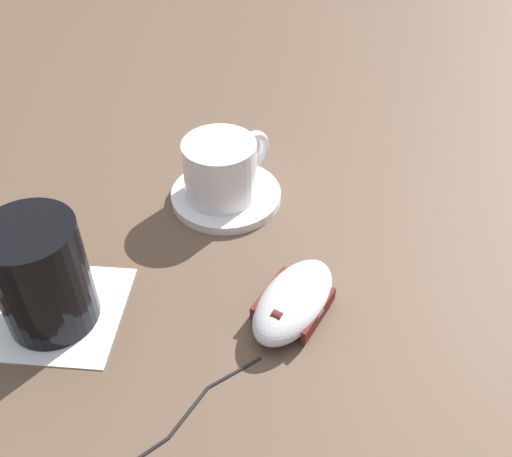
{
  "coord_description": "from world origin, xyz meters",
  "views": [
    {
      "loc": [
        -0.08,
        0.4,
        0.42
      ],
      "look_at": [
        -0.09,
        -0.03,
        0.03
      ],
      "focal_mm": 40.0,
      "sensor_mm": 36.0,
      "label": 1
    }
  ],
  "objects": [
    {
      "name": "drinking_glass",
      "position": [
        0.1,
        0.05,
        0.06
      ],
      "size": [
        0.08,
        0.08,
        0.11
      ],
      "primitive_type": "cylinder",
      "color": "black",
      "rests_on": "napkin_under_glass"
    },
    {
      "name": "coffee_cup",
      "position": [
        -0.05,
        -0.11,
        0.04
      ],
      "size": [
        0.1,
        0.09,
        0.07
      ],
      "color": "white",
      "rests_on": "saucer"
    },
    {
      "name": "computer_mouse",
      "position": [
        -0.12,
        0.06,
        0.02
      ],
      "size": [
        0.11,
        0.13,
        0.03
      ],
      "color": "silver",
      "rests_on": "ground"
    },
    {
      "name": "napkin_under_glass",
      "position": [
        0.1,
        0.05,
        0.0
      ],
      "size": [
        0.13,
        0.13,
        0.0
      ],
      "primitive_type": "cube",
      "rotation": [
        0.0,
        0.0,
        -0.12
      ],
      "color": "white",
      "rests_on": "ground"
    },
    {
      "name": "ground_plane",
      "position": [
        0.0,
        0.0,
        0.0
      ],
      "size": [
        3.0,
        3.0,
        0.0
      ],
      "primitive_type": "plane",
      "color": "brown"
    },
    {
      "name": "saucer",
      "position": [
        -0.06,
        -0.11,
        0.01
      ],
      "size": [
        0.13,
        0.13,
        0.01
      ],
      "primitive_type": "cylinder",
      "color": "white",
      "rests_on": "ground"
    }
  ]
}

